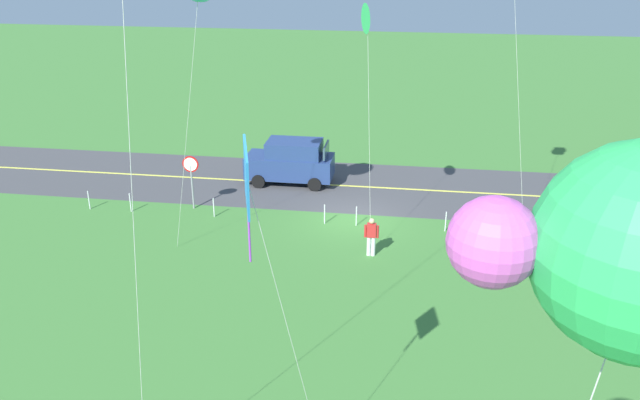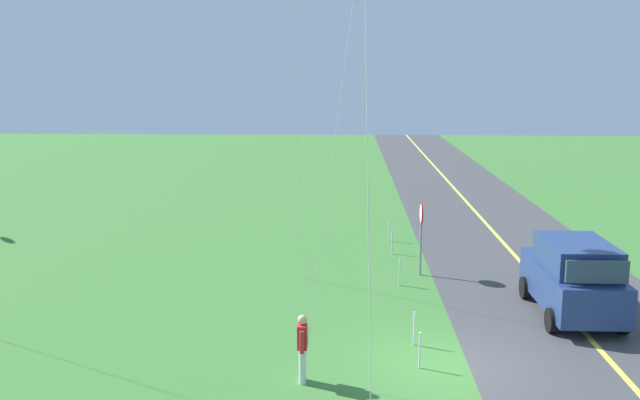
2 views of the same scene
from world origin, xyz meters
name	(u,v)px [view 1 (image 1 of 2)]	position (x,y,z in m)	size (l,w,h in m)	color
ground_plane	(354,220)	(0.00, 0.00, -0.05)	(120.00, 120.00, 0.10)	#3D7533
asphalt_road	(362,187)	(0.00, -4.00, 0.00)	(120.00, 7.00, 0.00)	#424244
road_centre_stripe	(362,187)	(0.00, -4.00, 0.01)	(120.00, 0.16, 0.00)	#E5E04C
car_suv_foreground	(291,161)	(3.64, -4.06, 1.15)	(4.40, 2.12, 2.24)	navy
stop_sign	(191,172)	(7.52, -0.10, 1.80)	(0.76, 0.08, 2.56)	gray
person_adult_near	(371,236)	(-1.00, 3.43, 0.86)	(0.58, 0.22, 1.60)	silver
kite_red_low	(368,19)	(-0.53, 2.28, 8.98)	(0.78, 1.71, 9.56)	silver
kite_blue_mid	(248,185)	(0.36, 16.35, 7.87)	(1.25, 2.58, 8.71)	silver
kite_pink_drift	(632,251)	(-3.75, 22.53, 10.05)	(1.90, 2.42, 10.75)	silver
fence_post_0	(510,225)	(-6.68, 0.70, 0.45)	(0.05, 0.05, 0.90)	silver
fence_post_1	(446,221)	(-4.00, 0.70, 0.45)	(0.05, 0.05, 0.90)	silver
fence_post_2	(356,216)	(-0.16, 0.70, 0.45)	(0.05, 0.05, 0.90)	silver
fence_post_3	(325,214)	(1.24, 0.70, 0.45)	(0.05, 0.05, 0.90)	silver
fence_post_4	(214,207)	(6.29, 0.70, 0.45)	(0.05, 0.05, 0.90)	silver
fence_post_5	(130,202)	(10.25, 0.70, 0.45)	(0.05, 0.05, 0.90)	silver
fence_post_6	(89,200)	(12.27, 0.70, 0.45)	(0.05, 0.05, 0.90)	silver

